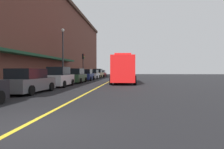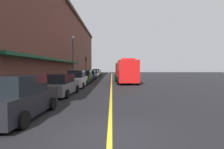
# 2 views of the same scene
# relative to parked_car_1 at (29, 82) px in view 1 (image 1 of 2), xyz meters

# --- Properties ---
(ground_plane) EXTENTS (112.00, 112.00, 0.00)m
(ground_plane) POSITION_rel_parked_car_1_xyz_m (4.03, 17.04, -0.79)
(ground_plane) COLOR black
(sidewalk_left) EXTENTS (2.40, 70.00, 0.15)m
(sidewalk_left) POSITION_rel_parked_car_1_xyz_m (-2.17, 17.04, -0.71)
(sidewalk_left) COLOR #ADA8A0
(sidewalk_left) RESTS_ON ground
(lane_center_stripe) EXTENTS (0.16, 70.00, 0.01)m
(lane_center_stripe) POSITION_rel_parked_car_1_xyz_m (4.03, 17.04, -0.78)
(lane_center_stripe) COLOR gold
(lane_center_stripe) RESTS_ON ground
(brick_building_left) EXTENTS (11.27, 64.00, 13.50)m
(brick_building_left) POSITION_rel_parked_car_1_xyz_m (-8.42, 16.03, 5.97)
(brick_building_left) COLOR brown
(brick_building_left) RESTS_ON ground
(parked_car_1) EXTENTS (2.27, 4.74, 1.68)m
(parked_car_1) POSITION_rel_parked_car_1_xyz_m (0.00, 0.00, 0.00)
(parked_car_1) COLOR #595B60
(parked_car_1) RESTS_ON ground
(parked_car_2) EXTENTS (2.01, 4.41, 1.89)m
(parked_car_2) POSITION_rel_parked_car_1_xyz_m (0.16, 5.68, 0.09)
(parked_car_2) COLOR silver
(parked_car_2) RESTS_ON ground
(parked_car_3) EXTENTS (2.17, 4.86, 1.79)m
(parked_car_3) POSITION_rel_parked_car_1_xyz_m (0.13, 11.64, 0.05)
(parked_car_3) COLOR #2D5133
(parked_car_3) RESTS_ON ground
(parked_car_4) EXTENTS (2.12, 4.15, 1.75)m
(parked_car_4) POSITION_rel_parked_car_1_xyz_m (0.11, 17.71, 0.03)
(parked_car_4) COLOR navy
(parked_car_4) RESTS_ON ground
(parked_car_5) EXTENTS (2.23, 4.30, 1.70)m
(parked_car_5) POSITION_rel_parked_car_1_xyz_m (0.09, 23.66, 0.01)
(parked_car_5) COLOR silver
(parked_car_5) RESTS_ON ground
(parked_car_6) EXTENTS (2.05, 4.35, 1.89)m
(parked_car_6) POSITION_rel_parked_car_1_xyz_m (0.17, 28.92, 0.09)
(parked_car_6) COLOR #A5844C
(parked_car_6) RESTS_ON ground
(parked_car_7) EXTENTS (2.19, 4.38, 1.64)m
(parked_car_7) POSITION_rel_parked_car_1_xyz_m (0.03, 34.36, -0.02)
(parked_car_7) COLOR maroon
(parked_car_7) RESTS_ON ground
(fire_truck) EXTENTS (3.05, 9.12, 3.39)m
(fire_truck) POSITION_rel_parked_car_1_xyz_m (6.09, 11.45, 0.83)
(fire_truck) COLOR red
(fire_truck) RESTS_ON ground
(parking_meter_1) EXTENTS (0.14, 0.18, 1.33)m
(parking_meter_1) POSITION_rel_parked_car_1_xyz_m (-1.32, 30.87, 0.27)
(parking_meter_1) COLOR #4C4C51
(parking_meter_1) RESTS_ON sidewalk_left
(street_lamp_left) EXTENTS (0.44, 0.44, 6.94)m
(street_lamp_left) POSITION_rel_parked_car_1_xyz_m (-1.92, 12.80, 3.61)
(street_lamp_left) COLOR #33383D
(street_lamp_left) RESTS_ON sidewalk_left
(traffic_light_near) EXTENTS (0.38, 0.36, 4.30)m
(traffic_light_near) POSITION_rel_parked_car_1_xyz_m (-1.26, 21.47, 2.37)
(traffic_light_near) COLOR #232326
(traffic_light_near) RESTS_ON sidewalk_left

